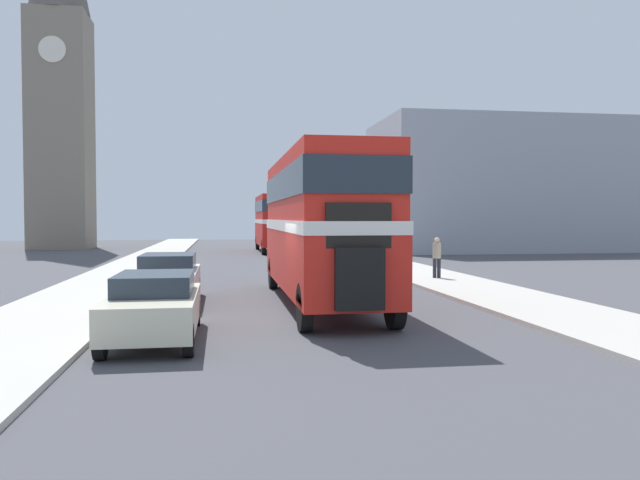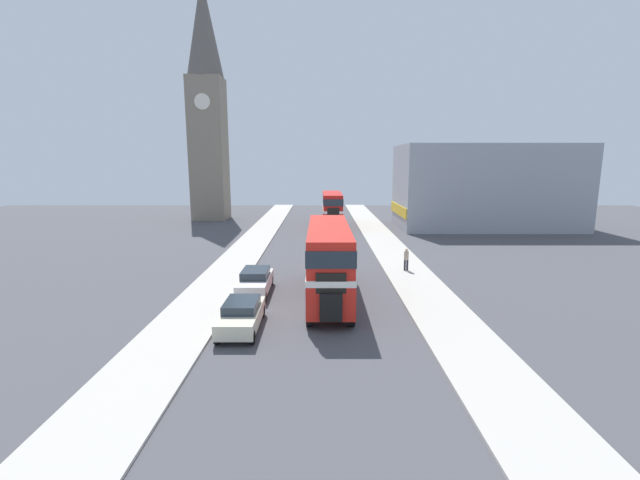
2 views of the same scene
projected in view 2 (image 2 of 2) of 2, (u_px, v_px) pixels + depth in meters
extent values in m
plane|color=#47474C|center=(319.00, 315.00, 23.22)|extent=(120.00, 120.00, 0.00)
cube|color=#B7B2A8|center=(444.00, 314.00, 23.18)|extent=(3.50, 120.00, 0.12)
cube|color=#B7B2A8|center=(195.00, 313.00, 23.24)|extent=(3.50, 120.00, 0.12)
cube|color=red|center=(330.00, 276.00, 25.83)|extent=(2.43, 10.87, 1.72)
cube|color=white|center=(331.00, 259.00, 25.65)|extent=(2.46, 10.93, 0.31)
cube|color=red|center=(331.00, 241.00, 25.45)|extent=(2.38, 10.66, 1.87)
cube|color=#232D38|center=(331.00, 240.00, 25.44)|extent=(2.46, 10.76, 0.84)
cube|color=black|center=(333.00, 308.00, 20.40)|extent=(1.09, 0.20, 1.37)
cube|color=black|center=(333.00, 283.00, 20.34)|extent=(1.46, 0.12, 1.00)
cylinder|color=black|center=(311.00, 315.00, 21.53)|extent=(0.28, 1.14, 1.14)
cylinder|color=black|center=(354.00, 315.00, 21.52)|extent=(0.28, 1.14, 1.14)
cylinder|color=black|center=(314.00, 271.00, 30.32)|extent=(0.28, 1.14, 1.14)
cylinder|color=black|center=(344.00, 271.00, 30.31)|extent=(0.28, 1.14, 1.14)
cube|color=red|center=(334.00, 216.00, 54.77)|extent=(2.36, 9.55, 1.67)
cube|color=white|center=(334.00, 208.00, 54.59)|extent=(2.39, 9.60, 0.30)
cube|color=red|center=(334.00, 200.00, 54.40)|extent=(2.31, 9.36, 1.82)
cube|color=#232D38|center=(334.00, 199.00, 54.38)|extent=(2.39, 9.46, 0.82)
cube|color=black|center=(335.00, 222.00, 49.98)|extent=(1.06, 0.20, 1.33)
cube|color=black|center=(335.00, 212.00, 49.92)|extent=(1.42, 0.12, 0.97)
cylinder|color=black|center=(326.00, 227.00, 51.11)|extent=(0.28, 1.14, 1.14)
cylinder|color=black|center=(344.00, 227.00, 51.10)|extent=(0.28, 1.14, 1.14)
cylinder|color=black|center=(326.00, 218.00, 58.61)|extent=(0.28, 1.14, 1.14)
cylinder|color=black|center=(341.00, 219.00, 58.60)|extent=(0.28, 1.14, 1.14)
cube|color=beige|center=(243.00, 317.00, 21.06)|extent=(1.80, 4.39, 0.72)
cube|color=#232D38|center=(244.00, 305.00, 21.13)|extent=(1.59, 2.28, 0.43)
cylinder|color=black|center=(219.00, 337.00, 19.40)|extent=(0.20, 0.64, 0.64)
cylinder|color=black|center=(254.00, 337.00, 19.39)|extent=(0.20, 0.64, 0.64)
cylinder|color=black|center=(234.00, 311.00, 22.84)|extent=(0.20, 0.64, 0.64)
cylinder|color=black|center=(264.00, 311.00, 22.83)|extent=(0.20, 0.64, 0.64)
cube|color=white|center=(257.00, 283.00, 26.89)|extent=(1.81, 4.57, 0.76)
cube|color=#232D38|center=(257.00, 273.00, 26.96)|extent=(1.59, 2.37, 0.47)
cylinder|color=black|center=(239.00, 297.00, 25.15)|extent=(0.20, 0.64, 0.64)
cylinder|color=black|center=(266.00, 297.00, 25.15)|extent=(0.20, 0.64, 0.64)
cylinder|color=black|center=(249.00, 280.00, 28.77)|extent=(0.20, 0.64, 0.64)
cylinder|color=black|center=(273.00, 280.00, 28.76)|extent=(0.20, 0.64, 0.64)
cylinder|color=#282833|center=(407.00, 265.00, 32.13)|extent=(0.15, 0.15, 0.82)
cylinder|color=#282833|center=(409.00, 265.00, 32.13)|extent=(0.15, 0.15, 0.82)
cylinder|color=tan|center=(408.00, 256.00, 32.00)|extent=(0.34, 0.34, 0.65)
sphere|color=beige|center=(409.00, 250.00, 31.92)|extent=(0.22, 0.22, 0.22)
cube|color=gray|center=(211.00, 150.00, 60.77)|extent=(4.71, 4.71, 19.75)
cone|color=#5B5651|center=(205.00, 26.00, 57.83)|extent=(4.94, 4.94, 13.07)
cylinder|color=silver|center=(204.00, 101.00, 57.27)|extent=(2.12, 0.10, 2.12)
cube|color=#999EA8|center=(488.00, 187.00, 53.49)|extent=(21.60, 10.76, 10.29)
cube|color=gold|center=(400.00, 210.00, 54.06)|extent=(0.12, 10.22, 1.23)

